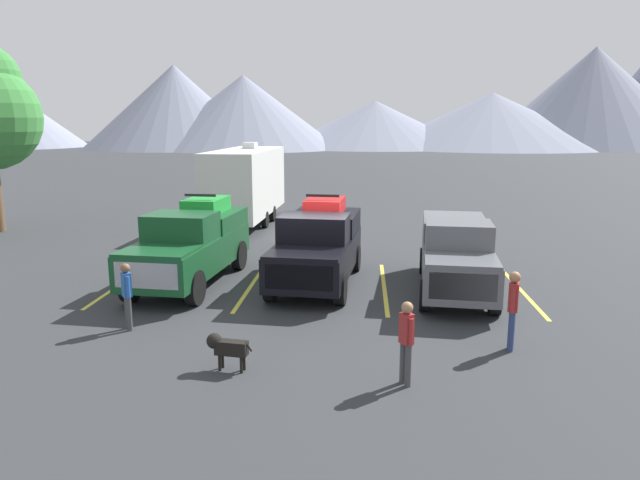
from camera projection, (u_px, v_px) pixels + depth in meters
ground_plane at (317, 288)px, 17.28m from camera, size 240.00×240.00×0.00m
pickup_truck_a at (192, 243)px, 17.74m from camera, size 2.58×5.94×2.61m
pickup_truck_b at (318, 244)px, 17.69m from camera, size 2.62×5.62×2.61m
pickup_truck_c at (456, 253)px, 16.92m from camera, size 2.46×5.88×2.13m
lot_stripe_a at (124, 282)px, 17.99m from camera, size 0.12×5.50×0.01m
lot_stripe_b at (252, 284)px, 17.70m from camera, size 0.12×5.50×0.01m
lot_stripe_c at (384, 287)px, 17.42m from camera, size 0.12×5.50×0.01m
lot_stripe_d at (521, 290)px, 17.13m from camera, size 0.12×5.50×0.01m
camper_trailer_a at (245, 182)px, 27.68m from camera, size 2.70×8.76×3.82m
person_a at (406, 337)px, 10.81m from camera, size 0.29×0.32×1.62m
person_b at (127, 292)px, 13.71m from camera, size 0.29×0.30×1.61m
person_c at (513, 305)px, 12.46m from camera, size 0.27×0.37×1.75m
dog at (225, 346)px, 11.55m from camera, size 0.94×0.38×0.74m
mountain_ridge at (403, 109)px, 106.56m from camera, size 146.29×46.53×17.99m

